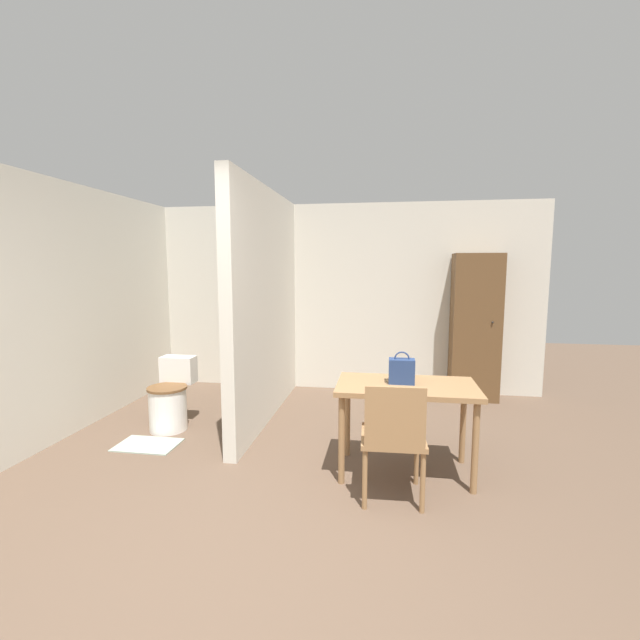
# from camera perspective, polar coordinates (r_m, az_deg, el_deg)

# --- Properties ---
(ground_plane) EXTENTS (16.00, 16.00, 0.00)m
(ground_plane) POSITION_cam_1_polar(r_m,az_deg,el_deg) (2.67, -12.23, -31.84)
(ground_plane) COLOR brown
(wall_back) EXTENTS (5.61, 0.12, 2.50)m
(wall_back) POSITION_cam_1_polar(r_m,az_deg,el_deg) (5.86, 1.06, 2.99)
(wall_back) COLOR beige
(wall_back) RESTS_ON ground_plane
(wall_left) EXTENTS (0.12, 4.80, 2.50)m
(wall_left) POSITION_cam_1_polar(r_m,az_deg,el_deg) (4.97, -30.55, 1.27)
(wall_left) COLOR beige
(wall_left) RESTS_ON ground_plane
(partition_wall) EXTENTS (0.12, 2.41, 2.50)m
(partition_wall) POSITION_cam_1_polar(r_m,az_deg,el_deg) (4.72, -7.17, 1.94)
(partition_wall) COLOR beige
(partition_wall) RESTS_ON ground_plane
(dining_table) EXTENTS (1.11, 0.63, 0.74)m
(dining_table) POSITION_cam_1_polar(r_m,az_deg,el_deg) (3.54, 11.43, -9.85)
(dining_table) COLOR #997047
(dining_table) RESTS_ON ground_plane
(wooden_chair) EXTENTS (0.47, 0.47, 0.88)m
(wooden_chair) POSITION_cam_1_polar(r_m,az_deg,el_deg) (3.16, 9.76, -14.92)
(wooden_chair) COLOR #997047
(wooden_chair) RESTS_ON ground_plane
(toilet) EXTENTS (0.40, 0.54, 0.72)m
(toilet) POSITION_cam_1_polar(r_m,az_deg,el_deg) (4.77, -19.32, -9.93)
(toilet) COLOR white
(toilet) RESTS_ON ground_plane
(handbag) EXTENTS (0.20, 0.12, 0.26)m
(handbag) POSITION_cam_1_polar(r_m,az_deg,el_deg) (3.51, 10.83, -6.66)
(handbag) COLOR navy
(handbag) RESTS_ON dining_table
(wooden_cabinet) EXTENTS (0.58, 0.39, 1.83)m
(wooden_cabinet) POSITION_cam_1_polar(r_m,az_deg,el_deg) (5.69, 19.98, -0.93)
(wooden_cabinet) COLOR brown
(wooden_cabinet) RESTS_ON ground_plane
(bath_mat) EXTENTS (0.56, 0.37, 0.01)m
(bath_mat) POSITION_cam_1_polar(r_m,az_deg,el_deg) (4.49, -21.99, -15.18)
(bath_mat) COLOR #99A899
(bath_mat) RESTS_ON ground_plane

